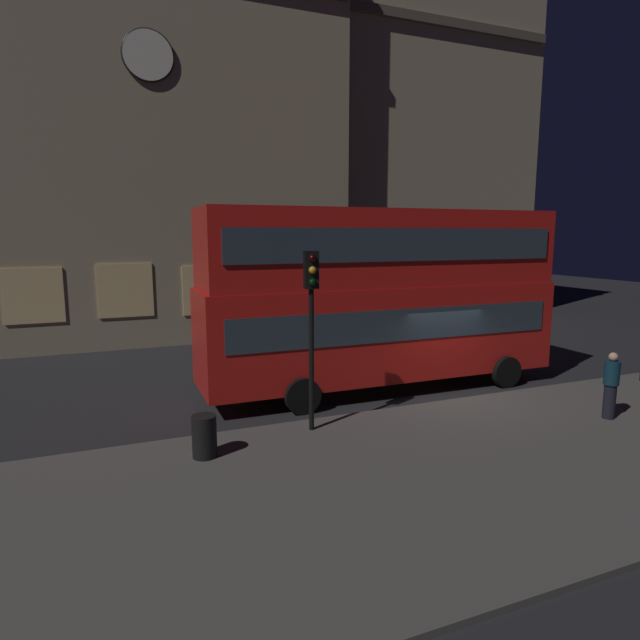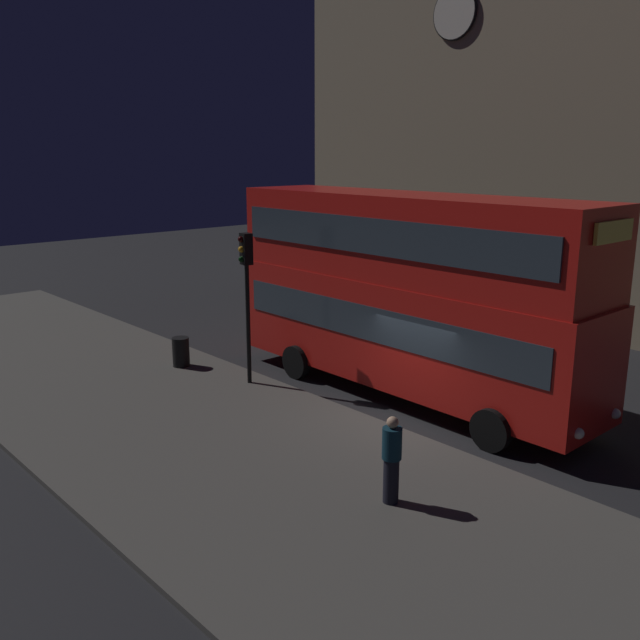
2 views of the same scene
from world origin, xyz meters
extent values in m
plane|color=#232326|center=(0.00, 0.00, 0.00)|extent=(80.00, 80.00, 0.00)
cube|color=#4C4944|center=(0.00, -4.11, 0.06)|extent=(44.00, 7.29, 0.12)
cube|color=tan|center=(-6.55, 14.94, 8.83)|extent=(16.62, 8.81, 17.66)
cube|color=#F2D18C|center=(-11.54, 10.50, 2.37)|extent=(2.13, 0.06, 2.13)
cube|color=#F2D18C|center=(-8.21, 10.50, 2.45)|extent=(2.13, 0.06, 2.17)
cube|color=#F2D18C|center=(-4.89, 10.50, 2.33)|extent=(2.13, 0.06, 2.09)
cube|color=#F2D18C|center=(-1.57, 10.50, 2.38)|extent=(2.13, 0.06, 2.09)
cylinder|color=silver|center=(-6.91, 10.45, 11.53)|extent=(1.88, 0.12, 1.88)
torus|color=black|center=(-6.91, 10.45, 11.53)|extent=(2.00, 0.12, 2.00)
cube|color=tan|center=(6.43, 16.56, 9.16)|extent=(15.48, 9.59, 18.32)
cube|color=brown|center=(6.43, 11.65, 15.15)|extent=(15.17, 0.24, 0.44)
cube|color=#E5C67F|center=(1.78, 11.74, 2.65)|extent=(1.98, 0.06, 2.55)
cube|color=#E5C67F|center=(4.88, 11.74, 2.73)|extent=(1.98, 0.06, 2.12)
cube|color=#F2D18C|center=(7.97, 11.74, 2.58)|extent=(1.98, 0.06, 2.54)
cube|color=#F2D18C|center=(11.07, 11.74, 2.57)|extent=(1.98, 0.06, 2.38)
cube|color=red|center=(-1.39, 1.56, 1.85)|extent=(10.95, 2.65, 2.73)
cube|color=red|center=(-1.39, 1.56, 4.31)|extent=(10.73, 2.60, 2.19)
cube|color=#2D3842|center=(-1.39, 1.56, 2.19)|extent=(10.07, 2.70, 0.90)
cube|color=#2D3842|center=(-1.39, 1.56, 4.42)|extent=(10.07, 2.70, 0.90)
cube|color=#F2D84C|center=(4.01, 1.49, 4.92)|extent=(0.10, 1.51, 0.44)
sphere|color=white|center=(4.10, 2.31, 0.84)|extent=(0.24, 0.24, 0.24)
sphere|color=white|center=(4.08, 0.67, 0.84)|extent=(0.24, 0.24, 0.24)
cylinder|color=black|center=(2.34, 2.82, 0.49)|extent=(0.98, 0.25, 0.98)
cylinder|color=black|center=(2.30, 0.21, 0.49)|extent=(0.98, 0.25, 0.98)
cylinder|color=black|center=(-4.37, 2.91, 0.49)|extent=(0.98, 0.25, 0.98)
cylinder|color=black|center=(-4.41, 0.30, 0.49)|extent=(0.98, 0.25, 0.98)
cylinder|color=black|center=(-4.73, -1.15, 1.80)|extent=(0.12, 0.12, 3.37)
cube|color=black|center=(-4.73, -1.15, 3.91)|extent=(0.36, 0.31, 0.85)
sphere|color=black|center=(-4.76, -1.30, 4.18)|extent=(0.17, 0.17, 0.17)
sphere|color=orange|center=(-4.76, -1.30, 3.91)|extent=(0.17, 0.17, 0.17)
sphere|color=black|center=(-4.76, -1.30, 3.64)|extent=(0.17, 0.17, 0.17)
cylinder|color=black|center=(2.48, -3.29, 0.56)|extent=(0.29, 0.29, 0.88)
cylinder|color=#0F2D3D|center=(2.48, -3.29, 1.30)|extent=(0.37, 0.37, 0.60)
sphere|color=tan|center=(2.48, -3.29, 1.70)|extent=(0.22, 0.22, 0.22)
cylinder|color=black|center=(-7.37, -1.76, 0.56)|extent=(0.51, 0.51, 0.89)
camera|label=1|loc=(-9.19, -12.44, 4.72)|focal=30.03mm
camera|label=2|loc=(10.07, -12.06, 6.48)|focal=38.31mm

